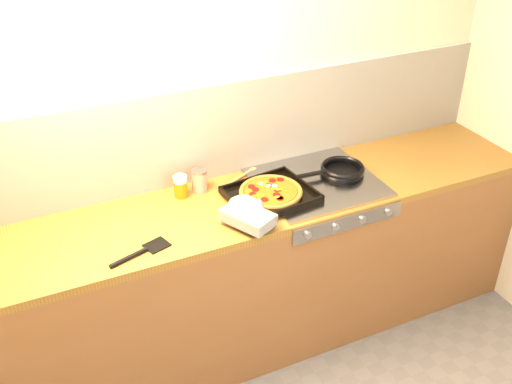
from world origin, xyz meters
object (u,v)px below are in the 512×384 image
frying_pan (342,170)px  juice_glass (181,186)px  pizza_on_tray (264,199)px  tomato_can (199,180)px

frying_pan → juice_glass: (-0.82, 0.16, 0.02)m
pizza_on_tray → frying_pan: 0.50m
frying_pan → tomato_can: (-0.72, 0.18, 0.02)m
pizza_on_tray → tomato_can: size_ratio=4.68×
frying_pan → tomato_can: bearing=166.3°
tomato_can → juice_glass: (-0.10, -0.02, 0.00)m
pizza_on_tray → frying_pan: bearing=10.7°
pizza_on_tray → frying_pan: (0.49, 0.09, -0.01)m
juice_glass → tomato_can: bearing=9.3°
frying_pan → juice_glass: size_ratio=3.41×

